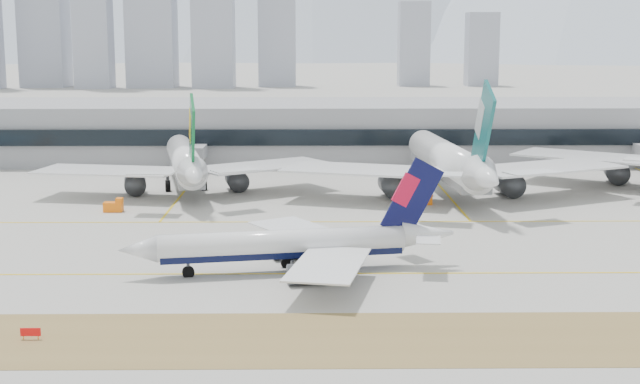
{
  "coord_description": "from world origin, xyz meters",
  "views": [
    {
      "loc": [
        -4.05,
        -124.75,
        32.51
      ],
      "look_at": [
        -2.35,
        18.0,
        7.5
      ],
      "focal_mm": 50.0,
      "sensor_mm": 36.0,
      "label": 1
    }
  ],
  "objects_px": {
    "widebody_eva": "(186,163)",
    "widebody_cathay": "(450,163)",
    "taxiing_airliner": "(295,245)",
    "terminal": "(324,130)"
  },
  "relations": [
    {
      "from": "taxiing_airliner",
      "to": "widebody_eva",
      "type": "xyz_separation_m",
      "value": [
        -24.12,
        65.78,
        2.14
      ]
    },
    {
      "from": "widebody_cathay",
      "to": "terminal",
      "type": "height_order",
      "value": "widebody_cathay"
    },
    {
      "from": "taxiing_airliner",
      "to": "widebody_cathay",
      "type": "distance_m",
      "value": 67.67
    },
    {
      "from": "widebody_cathay",
      "to": "terminal",
      "type": "bearing_deg",
      "value": 18.77
    },
    {
      "from": "taxiing_airliner",
      "to": "terminal",
      "type": "xyz_separation_m",
      "value": [
        6.12,
        118.64,
        3.66
      ]
    },
    {
      "from": "widebody_eva",
      "to": "widebody_cathay",
      "type": "relative_size",
      "value": 0.87
    },
    {
      "from": "widebody_eva",
      "to": "terminal",
      "type": "distance_m",
      "value": 60.91
    },
    {
      "from": "widebody_eva",
      "to": "terminal",
      "type": "bearing_deg",
      "value": -41.12
    },
    {
      "from": "widebody_eva",
      "to": "widebody_cathay",
      "type": "xyz_separation_m",
      "value": [
        55.07,
        -5.68,
        0.78
      ]
    },
    {
      "from": "taxiing_airliner",
      "to": "widebody_eva",
      "type": "bearing_deg",
      "value": -80.06
    }
  ]
}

